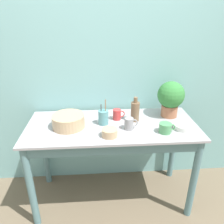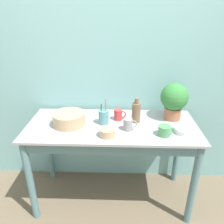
# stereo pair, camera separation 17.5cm
# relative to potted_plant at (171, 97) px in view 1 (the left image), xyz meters

# --- Properties ---
(ground_plane) EXTENTS (12.00, 12.00, 0.00)m
(ground_plane) POSITION_rel_potted_plant_xyz_m (-0.55, -0.46, -1.02)
(ground_plane) COLOR brown
(wall_back) EXTENTS (6.00, 0.05, 2.40)m
(wall_back) POSITION_rel_potted_plant_xyz_m (-0.55, 0.24, 0.18)
(wall_back) COLOR #7AB2B2
(wall_back) RESTS_ON ground_plane
(counter_table) EXTENTS (1.48, 0.64, 0.83)m
(counter_table) POSITION_rel_potted_plant_xyz_m (-0.55, -0.16, -0.35)
(counter_table) COLOR slate
(counter_table) RESTS_ON ground_plane
(potted_plant) EXTENTS (0.24, 0.24, 0.33)m
(potted_plant) POSITION_rel_potted_plant_xyz_m (0.00, 0.00, 0.00)
(potted_plant) COLOR #A36647
(potted_plant) RESTS_ON counter_table
(bowl_wash_large) EXTENTS (0.27, 0.27, 0.11)m
(bowl_wash_large) POSITION_rel_potted_plant_xyz_m (-0.92, -0.15, -0.13)
(bowl_wash_large) COLOR tan
(bowl_wash_large) RESTS_ON counter_table
(bottle_tall) EXTENTS (0.08, 0.08, 0.22)m
(bottle_tall) POSITION_rel_potted_plant_xyz_m (-0.34, -0.07, -0.10)
(bottle_tall) COLOR brown
(bottle_tall) RESTS_ON counter_table
(mug_grey) EXTENTS (0.11, 0.07, 0.10)m
(mug_grey) POSITION_rel_potted_plant_xyz_m (-0.41, -0.23, -0.14)
(mug_grey) COLOR gray
(mug_grey) RESTS_ON counter_table
(mug_red) EXTENTS (0.11, 0.07, 0.10)m
(mug_red) POSITION_rel_potted_plant_xyz_m (-0.49, -0.04, -0.14)
(mug_red) COLOR #C63838
(mug_red) RESTS_ON counter_table
(mug_green) EXTENTS (0.13, 0.10, 0.08)m
(mug_green) POSITION_rel_potted_plant_xyz_m (-0.12, -0.30, -0.15)
(mug_green) COLOR #4C935B
(mug_green) RESTS_ON counter_table
(bowl_small_tan) EXTENTS (0.13, 0.13, 0.06)m
(bowl_small_tan) POSITION_rel_potted_plant_xyz_m (-0.58, -0.33, -0.16)
(bowl_small_tan) COLOR tan
(bowl_small_tan) RESTS_ON counter_table
(bowl_small_enamel_white) EXTENTS (0.17, 0.17, 0.04)m
(bowl_small_enamel_white) POSITION_rel_potted_plant_xyz_m (0.05, -0.25, -0.17)
(bowl_small_enamel_white) COLOR silver
(bowl_small_enamel_white) RESTS_ON counter_table
(utensil_cup) EXTENTS (0.09, 0.09, 0.23)m
(utensil_cup) POSITION_rel_potted_plant_xyz_m (-0.62, -0.12, -0.12)
(utensil_cup) COLOR #569399
(utensil_cup) RESTS_ON counter_table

